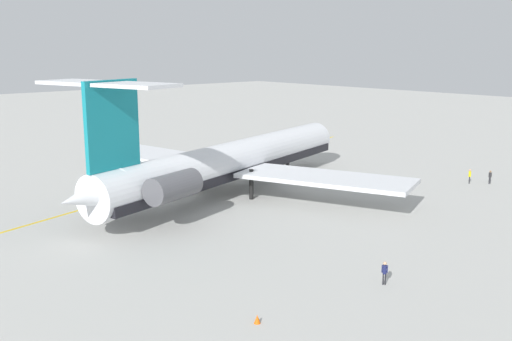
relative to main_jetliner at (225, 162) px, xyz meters
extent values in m
plane|color=#ADADA8|center=(-1.81, -12.48, -3.67)|extent=(300.14, 300.14, 0.00)
cylinder|color=silver|center=(-1.25, -0.34, -0.06)|extent=(40.39, 14.75, 4.34)
cone|color=silver|center=(-20.89, -5.62, -0.06)|extent=(5.44, 5.19, 4.16)
cone|color=silver|center=(18.38, 4.94, 0.33)|extent=(7.07, 5.20, 3.69)
cube|color=black|center=(-1.25, -0.34, -1.03)|extent=(39.54, 14.59, 0.95)
cube|color=silver|center=(0.78, -11.39, -0.82)|extent=(9.53, 18.91, 0.43)
cube|color=silver|center=(-5.04, 10.25, -0.82)|extent=(12.82, 19.30, 0.43)
cylinder|color=#515156|center=(13.18, -0.07, 0.27)|extent=(5.89, 3.84, 2.52)
cube|color=silver|center=(12.98, 0.66, 0.27)|extent=(3.50, 2.18, 0.52)
cylinder|color=#515156|center=(11.37, 6.67, 0.27)|extent=(5.89, 3.84, 2.52)
cube|color=silver|center=(11.56, 5.94, 0.27)|extent=(3.50, 2.18, 0.52)
cube|color=teal|center=(15.76, 4.24, 5.95)|extent=(5.78, 1.94, 7.68)
cube|color=silver|center=(17.10, 1.00, 9.48)|extent=(5.57, 7.16, 0.30)
cube|color=silver|center=(15.29, 7.71, 9.48)|extent=(5.57, 7.16, 0.30)
cylinder|color=black|center=(-13.25, -3.56, -2.03)|extent=(0.48, 0.48, 3.29)
cylinder|color=black|center=(0.96, -3.34, -2.03)|extent=(0.48, 0.48, 3.29)
cylinder|color=black|center=(-0.85, 3.37, -2.03)|extent=(0.48, 0.48, 3.29)
cylinder|color=black|center=(-25.32, 15.41, -3.25)|extent=(0.10, 0.10, 0.84)
cylinder|color=black|center=(-25.45, 15.34, -3.25)|extent=(0.10, 0.10, 0.84)
cylinder|color=yellow|center=(-25.39, 15.38, -2.50)|extent=(0.28, 0.28, 0.66)
sphere|color=tan|center=(-25.39, 15.38, -2.04)|extent=(0.26, 0.26, 0.26)
cylinder|color=yellow|center=(-25.22, 15.46, -2.47)|extent=(0.08, 0.08, 0.56)
cylinder|color=yellow|center=(-25.55, 15.29, -2.47)|extent=(0.08, 0.08, 0.56)
cylinder|color=black|center=(-26.90, 17.12, -3.28)|extent=(0.10, 0.10, 0.78)
cylinder|color=black|center=(-27.02, 17.19, -3.28)|extent=(0.10, 0.10, 0.78)
cylinder|color=#262628|center=(-26.96, 17.16, -2.58)|extent=(0.26, 0.26, 0.62)
sphere|color=#8C6647|center=(-26.96, 17.16, -2.14)|extent=(0.25, 0.25, 0.25)
cylinder|color=#262628|center=(-26.81, 17.07, -2.55)|extent=(0.07, 0.07, 0.53)
cylinder|color=#262628|center=(-27.11, 17.24, -2.55)|extent=(0.07, 0.07, 0.53)
cylinder|color=black|center=(7.79, 26.97, -3.27)|extent=(0.10, 0.10, 0.80)
cylinder|color=black|center=(7.69, 27.08, -3.27)|extent=(0.10, 0.10, 0.80)
cylinder|color=#191E4C|center=(7.74, 27.03, -2.55)|extent=(0.27, 0.27, 0.64)
sphere|color=tan|center=(7.74, 27.03, -2.10)|extent=(0.25, 0.25, 0.25)
cylinder|color=#191E4C|center=(7.85, 26.89, -2.52)|extent=(0.07, 0.07, 0.54)
cylinder|color=#191E4C|center=(7.63, 27.16, -2.52)|extent=(0.07, 0.07, 0.54)
cone|color=#EA590F|center=(18.19, 25.47, -3.40)|extent=(0.40, 0.40, 0.55)
cone|color=#EA590F|center=(-18.59, -24.32, -3.40)|extent=(0.40, 0.40, 0.55)
cube|color=gold|center=(-1.25, -9.37, -3.67)|extent=(81.34, 22.32, 0.01)
camera|label=1|loc=(39.83, 49.50, 12.51)|focal=41.13mm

